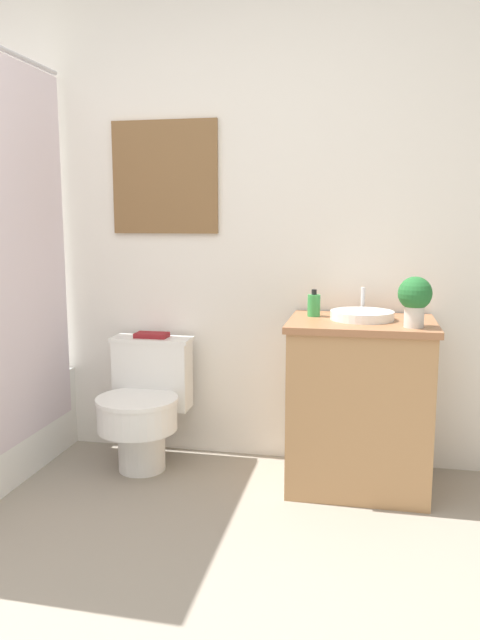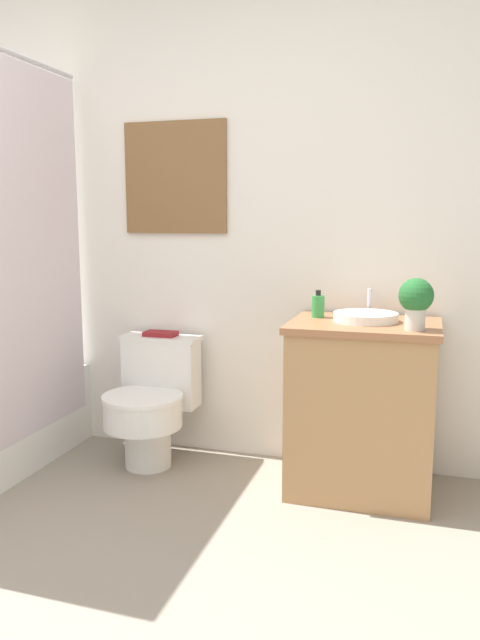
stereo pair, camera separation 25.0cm
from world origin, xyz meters
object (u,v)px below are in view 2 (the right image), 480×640
toilet (151,402)px  sink (366,317)px  soap_bottle (318,306)px  book_on_tank (161,334)px  potted_plant (416,300)px

toilet → sink: 1.16m
soap_bottle → book_on_tank: (-0.83, 0.07, -0.19)m
sink → book_on_tank: (-1.06, 0.13, -0.16)m
toilet → book_on_tank: book_on_tank is taller
sink → potted_plant: potted_plant is taller
toilet → book_on_tank: bearing=90.0°
book_on_tank → soap_bottle: bearing=-5.0°
potted_plant → book_on_tank: 1.34m
toilet → potted_plant: bearing=-7.2°
soap_bottle → book_on_tank: soap_bottle is taller
toilet → sink: (1.06, 0.01, 0.49)m
soap_bottle → potted_plant: size_ratio=0.59×
sink → potted_plant: 0.29m
sink → soap_bottle: sink is taller
soap_bottle → potted_plant: bearing=-26.7°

